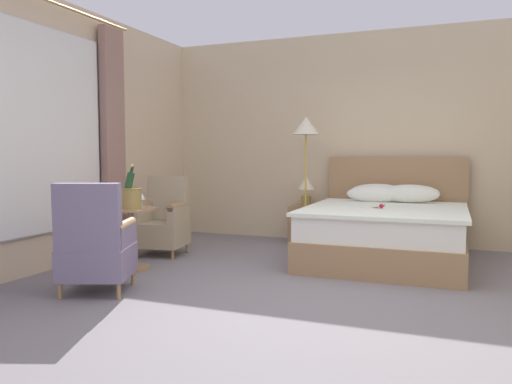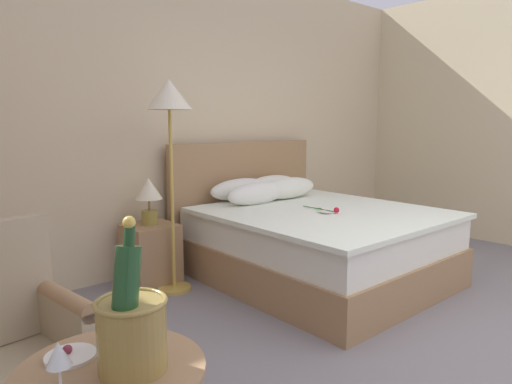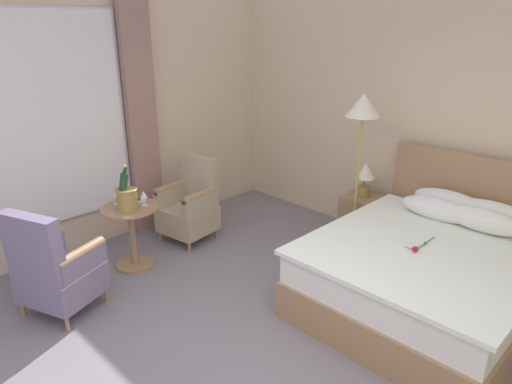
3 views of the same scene
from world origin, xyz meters
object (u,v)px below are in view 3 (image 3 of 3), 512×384
(bed, at_px, (430,269))
(bedside_lamp, at_px, (365,174))
(champagne_bucket, at_px, (126,196))
(wine_glass_near_edge, at_px, (116,194))
(floor_lamp_brass, at_px, (362,118))
(nightstand, at_px, (361,217))
(armchair_by_window, at_px, (190,206))
(side_table_round, at_px, (132,233))
(armchair_facing_bed, at_px, (55,269))
(snack_plate, at_px, (138,201))
(wine_glass_near_bucket, at_px, (143,195))

(bed, bearing_deg, bedside_lamp, 146.79)
(champagne_bucket, height_order, wine_glass_near_edge, champagne_bucket)
(bed, xyz_separation_m, floor_lamp_brass, (-1.13, 0.52, 1.13))
(wine_glass_near_edge, bearing_deg, nightstand, 57.39)
(champagne_bucket, bearing_deg, armchair_by_window, 100.57)
(floor_lamp_brass, relative_size, side_table_round, 2.61)
(bed, xyz_separation_m, nightstand, (-1.20, 0.79, -0.10))
(nightstand, bearing_deg, armchair_facing_bed, -108.30)
(floor_lamp_brass, bearing_deg, champagne_bucket, -123.24)
(bed, bearing_deg, floor_lamp_brass, 155.50)
(floor_lamp_brass, height_order, armchair_by_window, floor_lamp_brass)
(bedside_lamp, relative_size, floor_lamp_brass, 0.23)
(snack_plate, bearing_deg, floor_lamp_brass, 51.69)
(nightstand, bearing_deg, floor_lamp_brass, -75.65)
(side_table_round, distance_m, wine_glass_near_edge, 0.44)
(wine_glass_near_edge, relative_size, armchair_by_window, 0.16)
(champagne_bucket, xyz_separation_m, wine_glass_near_bucket, (0.01, 0.19, -0.03))
(armchair_by_window, bearing_deg, nightstand, 44.73)
(side_table_round, height_order, wine_glass_near_edge, wine_glass_near_edge)
(armchair_facing_bed, bearing_deg, nightstand, 71.70)
(wine_glass_near_bucket, relative_size, snack_plate, 0.99)
(side_table_round, relative_size, wine_glass_near_bucket, 4.28)
(floor_lamp_brass, relative_size, armchair_by_window, 1.80)
(champagne_bucket, distance_m, armchair_facing_bed, 0.97)
(wine_glass_near_edge, bearing_deg, bedside_lamp, 57.39)
(champagne_bucket, distance_m, wine_glass_near_edge, 0.21)
(snack_plate, xyz_separation_m, armchair_facing_bed, (0.34, -1.06, -0.25))
(side_table_round, height_order, wine_glass_near_bucket, wine_glass_near_bucket)
(floor_lamp_brass, bearing_deg, bedside_lamp, 104.35)
(champagne_bucket, bearing_deg, wine_glass_near_edge, 179.73)
(bed, relative_size, champagne_bucket, 4.43)
(side_table_round, xyz_separation_m, wine_glass_near_bucket, (0.06, 0.14, 0.41))
(bed, height_order, nightstand, bed)
(bedside_lamp, bearing_deg, wine_glass_near_bucket, -120.71)
(snack_plate, bearing_deg, wine_glass_near_edge, -114.59)
(bed, distance_m, wine_glass_near_bucket, 2.85)
(side_table_round, relative_size, armchair_facing_bed, 0.67)
(floor_lamp_brass, height_order, side_table_round, floor_lamp_brass)
(snack_plate, relative_size, armchair_by_window, 0.16)
(bed, height_order, side_table_round, bed)
(floor_lamp_brass, distance_m, armchair_by_window, 2.19)
(bed, height_order, snack_plate, bed)
(bedside_lamp, relative_size, wine_glass_near_bucket, 2.60)
(champagne_bucket, bearing_deg, snack_plate, 121.34)
(side_table_round, distance_m, champagne_bucket, 0.44)
(armchair_by_window, bearing_deg, wine_glass_near_bucket, -76.17)
(bed, distance_m, bedside_lamp, 1.50)
(bed, height_order, armchair_by_window, bed)
(side_table_round, distance_m, armchair_by_window, 0.85)
(side_table_round, bearing_deg, snack_plate, 115.28)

